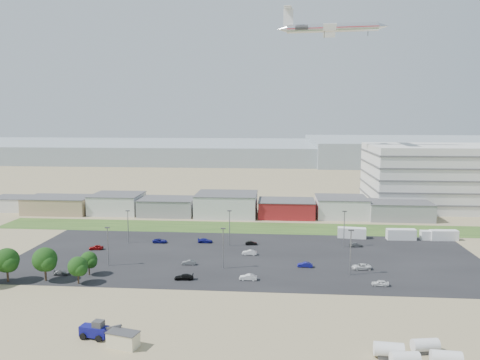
# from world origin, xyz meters

# --- Properties ---
(ground) EXTENTS (700.00, 700.00, 0.00)m
(ground) POSITION_xyz_m (0.00, 0.00, 0.00)
(ground) COLOR #91805C
(ground) RESTS_ON ground
(parking_lot) EXTENTS (120.00, 50.00, 0.01)m
(parking_lot) POSITION_xyz_m (5.00, 20.00, 0.01)
(parking_lot) COLOR black
(parking_lot) RESTS_ON ground
(grass_strip) EXTENTS (160.00, 16.00, 0.02)m
(grass_strip) POSITION_xyz_m (0.00, 52.00, 0.01)
(grass_strip) COLOR #2B4D1C
(grass_strip) RESTS_ON ground
(hills_backdrop) EXTENTS (700.00, 200.00, 9.00)m
(hills_backdrop) POSITION_xyz_m (40.00, 315.00, 4.50)
(hills_backdrop) COLOR gray
(hills_backdrop) RESTS_ON ground
(building_row) EXTENTS (170.00, 20.00, 8.00)m
(building_row) POSITION_xyz_m (-17.00, 71.00, 4.00)
(building_row) COLOR silver
(building_row) RESTS_ON ground
(parking_garage) EXTENTS (80.00, 40.00, 25.00)m
(parking_garage) POSITION_xyz_m (90.00, 95.00, 12.50)
(parking_garage) COLOR silver
(parking_garage) RESTS_ON ground
(portable_shed) EXTENTS (5.52, 3.78, 2.53)m
(portable_shed) POSITION_xyz_m (-11.30, -29.98, 1.27)
(portable_shed) COLOR beige
(portable_shed) RESTS_ON ground
(telehandler) EXTENTS (7.82, 3.88, 3.12)m
(telehandler) POSITION_xyz_m (-17.02, -27.53, 1.56)
(telehandler) COLOR #0C0C60
(telehandler) RESTS_ON ground
(storage_tank_nw) EXTENTS (4.56, 2.54, 2.64)m
(storage_tank_nw) POSITION_xyz_m (29.93, -29.96, 1.32)
(storage_tank_nw) COLOR silver
(storage_tank_nw) RESTS_ON ground
(storage_tank_ne) EXTENTS (4.37, 2.72, 2.45)m
(storage_tank_ne) POSITION_xyz_m (35.93, -27.93, 1.22)
(storage_tank_ne) COLOR silver
(storage_tank_ne) RESTS_ON ground
(storage_tank_sw) EXTENTS (4.34, 2.53, 2.48)m
(storage_tank_sw) POSITION_xyz_m (31.71, -32.43, 1.24)
(storage_tank_sw) COLOR silver
(storage_tank_sw) RESTS_ON ground
(storage_tank_se) EXTENTS (4.49, 2.50, 2.60)m
(storage_tank_se) POSITION_xyz_m (37.75, -31.81, 1.30)
(storage_tank_se) COLOR silver
(storage_tank_se) RESTS_ON ground
(box_trailer_a) EXTENTS (8.51, 3.44, 3.11)m
(box_trailer_a) POSITION_xyz_m (35.23, 41.54, 1.55)
(box_trailer_a) COLOR silver
(box_trailer_a) RESTS_ON ground
(box_trailer_b) EXTENTS (8.51, 2.94, 3.16)m
(box_trailer_b) POSITION_xyz_m (49.55, 40.73, 1.58)
(box_trailer_b) COLOR silver
(box_trailer_b) RESTS_ON ground
(box_trailer_c) EXTENTS (7.28, 2.34, 2.72)m
(box_trailer_c) POSITION_xyz_m (58.94, 41.30, 1.36)
(box_trailer_c) COLOR silver
(box_trailer_c) RESTS_ON ground
(box_trailer_d) EXTENTS (8.07, 2.97, 2.97)m
(box_trailer_d) POSITION_xyz_m (62.03, 41.16, 1.49)
(box_trailer_d) COLOR silver
(box_trailer_d) RESTS_ON ground
(tree_left) EXTENTS (5.73, 5.73, 8.59)m
(tree_left) POSITION_xyz_m (-46.58, -3.19, 4.30)
(tree_left) COLOR black
(tree_left) RESTS_ON ground
(tree_mid) EXTENTS (5.73, 5.73, 8.59)m
(tree_mid) POSITION_xyz_m (-38.47, -1.95, 4.30)
(tree_mid) COLOR black
(tree_mid) RESTS_ON ground
(tree_right) EXTENTS (4.59, 4.59, 6.88)m
(tree_right) POSITION_xyz_m (-30.42, -3.14, 3.44)
(tree_right) COLOR black
(tree_right) RESTS_ON ground
(tree_near) EXTENTS (4.16, 4.16, 6.24)m
(tree_near) POSITION_xyz_m (-30.39, 2.66, 3.12)
(tree_near) COLOR black
(tree_near) RESTS_ON ground
(lightpole_front_l) EXTENTS (1.13, 0.47, 9.64)m
(lightpole_front_l) POSITION_xyz_m (-28.34, 9.62, 4.82)
(lightpole_front_l) COLOR slate
(lightpole_front_l) RESTS_ON ground
(lightpole_front_m) EXTENTS (1.17, 0.49, 9.94)m
(lightpole_front_m) POSITION_xyz_m (-0.04, 9.85, 4.97)
(lightpole_front_m) COLOR slate
(lightpole_front_m) RESTS_ON ground
(lightpole_front_r) EXTENTS (1.26, 0.52, 10.68)m
(lightpole_front_r) POSITION_xyz_m (29.69, 7.65, 5.34)
(lightpole_front_r) COLOR slate
(lightpole_front_r) RESTS_ON ground
(lightpole_back_l) EXTENTS (1.13, 0.47, 9.60)m
(lightpole_back_l) POSITION_xyz_m (-30.08, 30.27, 4.80)
(lightpole_back_l) COLOR slate
(lightpole_back_l) RESTS_ON ground
(lightpole_back_m) EXTENTS (1.20, 0.50, 10.22)m
(lightpole_back_m) POSITION_xyz_m (-0.59, 29.69, 5.11)
(lightpole_back_m) COLOR slate
(lightpole_back_m) RESTS_ON ground
(lightpole_back_r) EXTENTS (1.21, 0.51, 10.31)m
(lightpole_back_r) POSITION_xyz_m (31.45, 31.18, 5.15)
(lightpole_back_r) COLOR slate
(lightpole_back_r) RESTS_ON ground
(airliner) EXTENTS (44.40, 32.29, 12.41)m
(airliner) POSITION_xyz_m (32.79, 88.63, 70.00)
(airliner) COLOR silver
(parked_car_0) EXTENTS (4.92, 2.69, 1.31)m
(parked_car_0) POSITION_xyz_m (33.00, 11.91, 0.65)
(parked_car_0) COLOR silver
(parked_car_0) RESTS_ON ground
(parked_car_1) EXTENTS (3.80, 1.52, 1.23)m
(parked_car_1) POSITION_xyz_m (19.67, 12.39, 0.61)
(parked_car_1) COLOR navy
(parked_car_1) RESTS_ON ground
(parked_car_2) EXTENTS (3.72, 1.67, 1.24)m
(parked_car_2) POSITION_xyz_m (35.18, 1.03, 0.62)
(parked_car_2) COLOR silver
(parked_car_2) RESTS_ON ground
(parked_car_3) EXTENTS (4.42, 2.07, 1.25)m
(parked_car_3) POSITION_xyz_m (-7.91, 1.32, 0.62)
(parked_car_3) COLOR black
(parked_car_3) RESTS_ON ground
(parked_car_4) EXTENTS (3.49, 1.23, 1.15)m
(parked_car_4) POSITION_xyz_m (-8.85, 11.90, 0.57)
(parked_car_4) COLOR #595B5E
(parked_car_4) RESTS_ON ground
(parked_car_5) EXTENTS (4.03, 2.04, 1.32)m
(parked_car_5) POSITION_xyz_m (-36.80, 22.81, 0.66)
(parked_car_5) COLOR maroon
(parked_car_5) RESTS_ON ground
(parked_car_6) EXTENTS (4.37, 1.91, 1.25)m
(parked_car_6) POSITION_xyz_m (-8.00, 32.37, 0.62)
(parked_car_6) COLOR navy
(parked_car_6) RESTS_ON ground
(parked_car_7) EXTENTS (3.97, 1.60, 1.28)m
(parked_car_7) POSITION_xyz_m (5.57, 21.52, 0.64)
(parked_car_7) COLOR silver
(parked_car_7) RESTS_ON ground
(parked_car_8) EXTENTS (3.95, 2.02, 1.29)m
(parked_car_8) POSITION_xyz_m (34.87, 31.61, 0.64)
(parked_car_8) COLOR #595B5E
(parked_car_8) RESTS_ON ground
(parked_car_9) EXTENTS (4.19, 1.95, 1.16)m
(parked_car_9) POSITION_xyz_m (-21.09, 31.22, 0.58)
(parked_car_9) COLOR navy
(parked_car_9) RESTS_ON ground
(parked_car_10) EXTENTS (3.85, 1.70, 1.10)m
(parked_car_10) POSITION_xyz_m (-36.64, 2.04, 0.55)
(parked_car_10) COLOR #595B5E
(parked_car_10) RESTS_ON ground
(parked_car_11) EXTENTS (3.42, 1.48, 1.09)m
(parked_car_11) POSITION_xyz_m (5.45, 31.10, 0.55)
(parked_car_11) COLOR black
(parked_car_11) RESTS_ON ground
(parked_car_13) EXTENTS (4.03, 1.52, 1.31)m
(parked_car_13) POSITION_xyz_m (6.49, 2.25, 0.66)
(parked_car_13) COLOR silver
(parked_car_13) RESTS_ON ground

